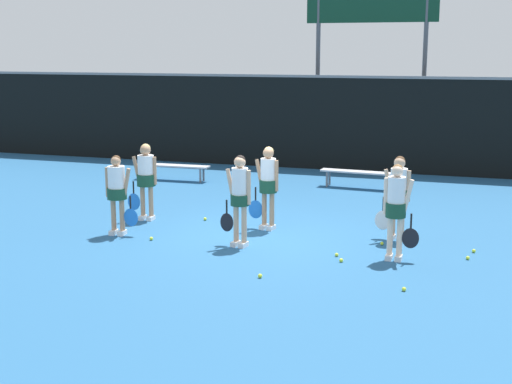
{
  "coord_description": "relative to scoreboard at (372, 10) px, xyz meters",
  "views": [
    {
      "loc": [
        4.27,
        -12.94,
        3.64
      ],
      "look_at": [
        0.06,
        -0.01,
        0.91
      ],
      "focal_mm": 50.0,
      "sensor_mm": 36.0,
      "label": 1
    }
  ],
  "objects": [
    {
      "name": "tennis_ball_2",
      "position": [
        0.32,
        -12.5,
        -4.8
      ],
      "size": [
        0.07,
        0.07,
        0.07
      ],
      "primitive_type": "sphere",
      "color": "#CCE033",
      "rests_on": "ground_plane"
    },
    {
      "name": "fence_windscreen",
      "position": [
        -0.59,
        -1.77,
        -3.38
      ],
      "size": [
        60.0,
        0.08,
        2.88
      ],
      "color": "black",
      "rests_on": "ground_plane"
    },
    {
      "name": "tennis_ball_1",
      "position": [
        -2.4,
        -10.94,
        -4.8
      ],
      "size": [
        0.07,
        0.07,
        0.07
      ],
      "primitive_type": "sphere",
      "color": "#CCE033",
      "rests_on": "ground_plane"
    },
    {
      "name": "tennis_ball_8",
      "position": [
        1.91,
        -9.9,
        -4.8
      ],
      "size": [
        0.06,
        0.06,
        0.06
      ],
      "primitive_type": "sphere",
      "color": "#CCE033",
      "rests_on": "ground_plane"
    },
    {
      "name": "player_0",
      "position": [
        -3.21,
        -10.74,
        -3.89
      ],
      "size": [
        0.68,
        0.39,
        1.6
      ],
      "rotation": [
        0.0,
        0.0,
        0.06
      ],
      "color": "tan",
      "rests_on": "ground_plane"
    },
    {
      "name": "player_2",
      "position": [
        2.26,
        -10.79,
        -3.83
      ],
      "size": [
        0.64,
        0.35,
        1.7
      ],
      "rotation": [
        0.0,
        0.0,
        -0.03
      ],
      "color": "beige",
      "rests_on": "ground_plane"
    },
    {
      "name": "tennis_ball_5",
      "position": [
        3.49,
        -10.4,
        -4.8
      ],
      "size": [
        0.07,
        0.07,
        0.07
      ],
      "primitive_type": "sphere",
      "color": "#CCE033",
      "rests_on": "ground_plane"
    },
    {
      "name": "player_4",
      "position": [
        -0.51,
        -9.4,
        -3.82
      ],
      "size": [
        0.65,
        0.36,
        1.71
      ],
      "rotation": [
        0.0,
        0.0,
        -0.15
      ],
      "color": "tan",
      "rests_on": "ground_plane"
    },
    {
      "name": "player_1",
      "position": [
        -0.62,
        -10.81,
        -3.81
      ],
      "size": [
        0.62,
        0.35,
        1.73
      ],
      "rotation": [
        0.0,
        0.0,
        -0.15
      ],
      "color": "tan",
      "rests_on": "ground_plane"
    },
    {
      "name": "tennis_ball_3",
      "position": [
        -2.01,
        -9.11,
        -4.8
      ],
      "size": [
        0.07,
        0.07,
        0.07
      ],
      "primitive_type": "sphere",
      "color": "#CCE033",
      "rests_on": "ground_plane"
    },
    {
      "name": "player_5",
      "position": [
        2.12,
        -9.43,
        -3.86
      ],
      "size": [
        0.67,
        0.37,
        1.64
      ],
      "rotation": [
        0.0,
        0.0,
        -0.15
      ],
      "color": "tan",
      "rests_on": "ground_plane"
    },
    {
      "name": "ground_plane",
      "position": [
        -0.59,
        -10.09,
        -4.83
      ],
      "size": [
        140.0,
        140.0,
        0.0
      ],
      "primitive_type": "plane",
      "color": "#235684"
    },
    {
      "name": "tennis_ball_4",
      "position": [
        1.4,
        -11.23,
        -4.8
      ],
      "size": [
        0.07,
        0.07,
        0.07
      ],
      "primitive_type": "sphere",
      "color": "#CCE033",
      "rests_on": "ground_plane"
    },
    {
      "name": "bench_courtside",
      "position": [
        -4.69,
        -4.91,
        -4.45
      ],
      "size": [
        2.13,
        0.42,
        0.44
      ],
      "rotation": [
        0.0,
        0.0,
        0.03
      ],
      "color": "#B2B2B7",
      "rests_on": "ground_plane"
    },
    {
      "name": "scoreboard",
      "position": [
        0.0,
        0.0,
        0.0
      ],
      "size": [
        4.15,
        0.15,
        6.13
      ],
      "color": "#515156",
      "rests_on": "ground_plane"
    },
    {
      "name": "tennis_ball_6",
      "position": [
        1.25,
        -10.92,
        -4.8
      ],
      "size": [
        0.06,
        0.06,
        0.06
      ],
      "primitive_type": "sphere",
      "color": "#CCE033",
      "rests_on": "ground_plane"
    },
    {
      "name": "bench_far",
      "position": [
        0.51,
        -4.46,
        -4.43
      ],
      "size": [
        2.09,
        0.5,
        0.46
      ],
      "rotation": [
        0.0,
        0.0,
        -0.07
      ],
      "color": "#B2B2B7",
      "rests_on": "ground_plane"
    },
    {
      "name": "tennis_ball_7",
      "position": [
        2.62,
        -12.43,
        -4.8
      ],
      "size": [
        0.07,
        0.07,
        0.07
      ],
      "primitive_type": "sphere",
      "color": "#CCE033",
      "rests_on": "ground_plane"
    },
    {
      "name": "tennis_ball_0",
      "position": [
        3.58,
        -9.9,
        -4.8
      ],
      "size": [
        0.07,
        0.07,
        0.07
      ],
      "primitive_type": "sphere",
      "color": "#CCE033",
      "rests_on": "ground_plane"
    },
    {
      "name": "player_3",
      "position": [
        -3.25,
        -9.42,
        -3.84
      ],
      "size": [
        0.68,
        0.4,
        1.66
      ],
      "rotation": [
        0.0,
        0.0,
        0.06
      ],
      "color": "tan",
      "rests_on": "ground_plane"
    }
  ]
}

